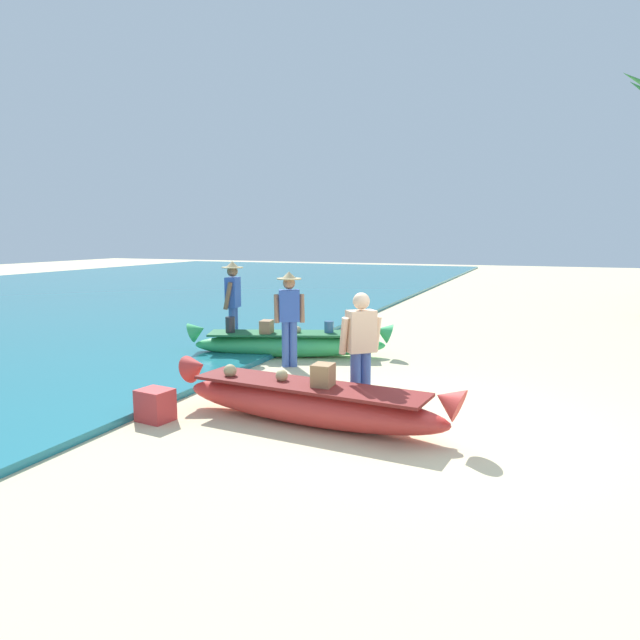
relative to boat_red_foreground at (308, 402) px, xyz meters
name	(u,v)px	position (x,y,z in m)	size (l,w,h in m)	color
ground_plane	(428,427)	(1.45, 0.46, -0.29)	(80.00, 80.00, 0.00)	beige
sea	(32,302)	(-14.17, 8.46, -0.24)	(24.00, 56.00, 0.10)	teal
boat_red_foreground	(308,402)	(0.00, 0.00, 0.00)	(4.00, 1.02, 0.80)	red
boat_green_midground	(289,343)	(-1.94, 3.64, -0.02)	(3.95, 1.92, 0.80)	#38B760
person_vendor_hatted	(289,312)	(-1.58, 2.86, 0.71)	(0.58, 0.46, 1.74)	#3D5BA8
person_tourist_customer	(361,348)	(0.54, 0.48, 0.65)	(0.54, 0.51, 1.66)	#3D5BA8
person_vendor_assistant	(233,299)	(-3.27, 3.76, 0.78)	(0.44, 0.58, 1.86)	#3D5BA8
cooler_box	(155,405)	(-1.89, -0.62, -0.08)	(0.42, 0.35, 0.42)	#C63838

